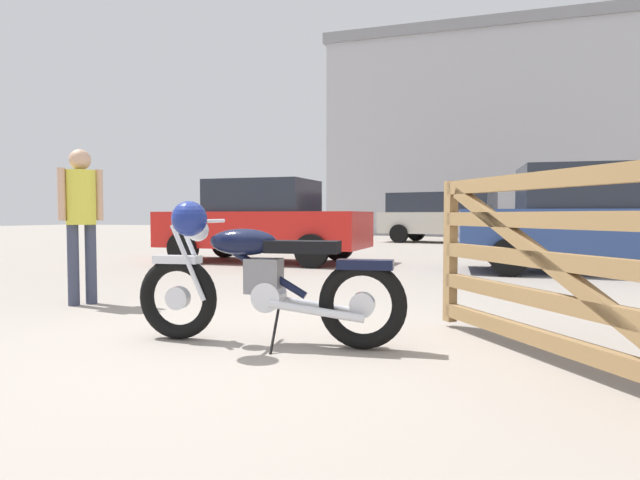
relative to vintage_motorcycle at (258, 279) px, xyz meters
The scene contains 9 objects.
ground_plane 0.52m from the vintage_motorcycle, 121.86° to the right, with size 80.00×80.00×0.00m, color gray.
vintage_motorcycle is the anchor object (origin of this frame).
timber_gate 2.17m from the vintage_motorcycle, ahead, with size 1.60×2.13×1.60m.
bystander 2.78m from the vintage_motorcycle, 158.55° to the left, with size 0.30×0.40×1.66m.
white_estate_far 7.00m from the vintage_motorcycle, 114.32° to the left, with size 4.20×1.92×1.67m.
blue_hatchback_right 14.42m from the vintage_motorcycle, 68.03° to the left, with size 4.81×2.21×1.74m.
dark_sedan_left 6.91m from the vintage_motorcycle, 63.71° to the left, with size 4.02×2.08×1.78m.
red_hatchback_near 15.35m from the vintage_motorcycle, 90.21° to the left, with size 4.95×2.63×1.74m.
industrial_building 28.71m from the vintage_motorcycle, 81.39° to the left, with size 21.73×13.54×21.71m.
Camera 1 is at (1.78, -3.43, 0.96)m, focal length 29.95 mm.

